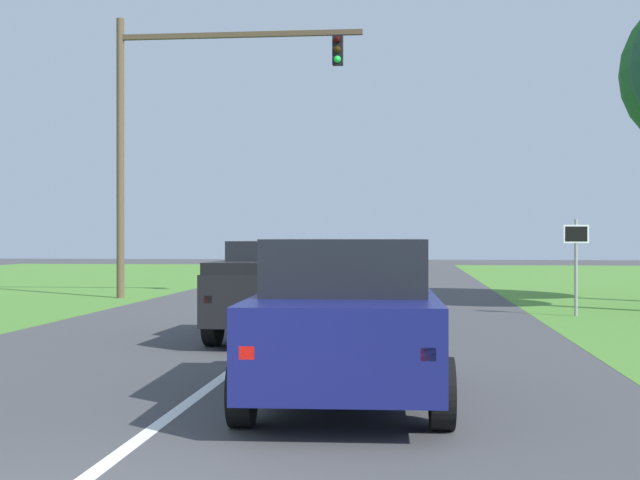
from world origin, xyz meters
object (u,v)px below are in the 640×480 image
Objects in this scene: red_suv_near at (347,315)px; traffic_light at (178,114)px; pickup_truck_lead at (284,287)px; keep_moving_sign at (576,254)px.

traffic_light reaches higher than red_suv_near.
pickup_truck_lead is 0.62× the size of traffic_light.
red_suv_near is 0.87× the size of pickup_truck_lead.
traffic_light is (-6.49, 16.84, 4.75)m from red_suv_near.
traffic_light is at bearing 111.08° from red_suv_near.
keep_moving_sign is at bearing 68.00° from red_suv_near.
pickup_truck_lead is at bearing 104.40° from red_suv_near.
keep_moving_sign reaches higher than red_suv_near.
traffic_light reaches higher than pickup_truck_lead.
traffic_light is at bearing 115.00° from pickup_truck_lead.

